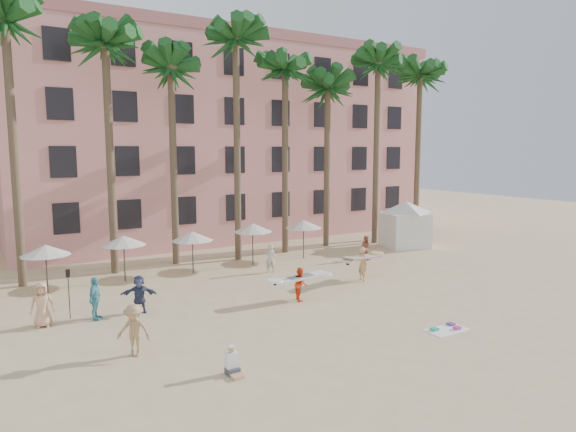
# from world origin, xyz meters

# --- Properties ---
(ground) EXTENTS (120.00, 120.00, 0.00)m
(ground) POSITION_xyz_m (0.00, 0.00, 0.00)
(ground) COLOR #D1B789
(ground) RESTS_ON ground
(pink_hotel) EXTENTS (35.00, 14.00, 16.00)m
(pink_hotel) POSITION_xyz_m (7.00, 26.00, 8.00)
(pink_hotel) COLOR pink
(pink_hotel) RESTS_ON ground
(palm_row) EXTENTS (44.40, 5.40, 16.30)m
(palm_row) POSITION_xyz_m (0.51, 15.00, 12.97)
(palm_row) COLOR brown
(palm_row) RESTS_ON ground
(umbrella_row) EXTENTS (22.50, 2.70, 2.73)m
(umbrella_row) POSITION_xyz_m (-3.00, 12.50, 2.33)
(umbrella_row) COLOR #332B23
(umbrella_row) RESTS_ON ground
(cabana) EXTENTS (5.56, 5.56, 3.50)m
(cabana) POSITION_xyz_m (15.85, 12.03, 2.07)
(cabana) COLOR white
(cabana) RESTS_ON ground
(beach_towel) EXTENTS (1.80, 1.00, 0.14)m
(beach_towel) POSITION_xyz_m (4.35, -2.25, 0.03)
(beach_towel) COLOR white
(beach_towel) RESTS_ON ground
(carrier_yellow) EXTENTS (3.01, 1.52, 1.94)m
(carrier_yellow) POSITION_xyz_m (6.56, 5.81, 1.07)
(carrier_yellow) COLOR tan
(carrier_yellow) RESTS_ON ground
(carrier_white) EXTENTS (2.85, 0.96, 1.64)m
(carrier_white) POSITION_xyz_m (1.47, 4.45, 0.89)
(carrier_white) COLOR #FF441A
(carrier_white) RESTS_ON ground
(beachgoers) EXTENTS (21.05, 9.46, 1.92)m
(beachgoers) POSITION_xyz_m (-4.57, 6.07, 0.91)
(beachgoers) COLOR #343C5C
(beachgoers) RESTS_ON ground
(paddle) EXTENTS (0.18, 0.04, 2.23)m
(paddle) POSITION_xyz_m (-8.69, 7.36, 1.41)
(paddle) COLOR black
(paddle) RESTS_ON ground
(seated_man) EXTENTS (0.42, 0.74, 0.96)m
(seated_man) POSITION_xyz_m (-5.02, -1.48, 0.33)
(seated_man) COLOR #3F3F4C
(seated_man) RESTS_ON ground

